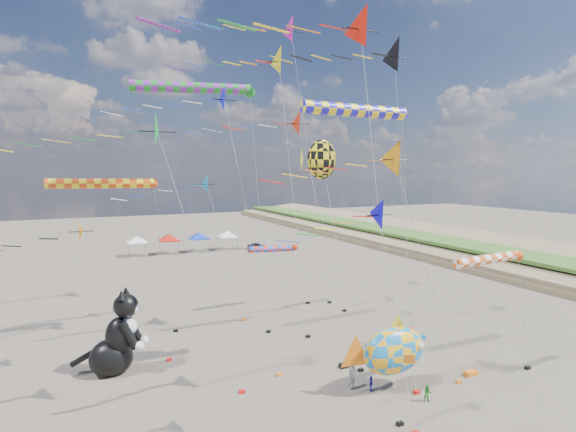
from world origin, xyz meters
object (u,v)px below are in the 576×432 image
(person_adult, at_px, (352,375))
(child_blue, at_px, (371,384))
(cat_inflatable, at_px, (115,331))
(fish_inflatable, at_px, (393,351))
(parked_car, at_px, (257,246))
(child_green, at_px, (428,394))

(person_adult, height_order, child_blue, person_adult)
(cat_inflatable, xyz_separation_m, fish_inflatable, (15.25, -9.91, -0.37))
(fish_inflatable, height_order, parked_car, fish_inflatable)
(cat_inflatable, relative_size, person_adult, 3.21)
(cat_inflatable, distance_m, fish_inflatable, 18.19)
(fish_inflatable, relative_size, person_adult, 3.32)
(person_adult, bearing_deg, cat_inflatable, 131.65)
(person_adult, xyz_separation_m, child_green, (3.18, -3.20, -0.39))
(child_blue, relative_size, parked_car, 0.29)
(child_blue, xyz_separation_m, parked_car, (12.23, 50.74, 0.08))
(cat_inflatable, height_order, person_adult, cat_inflatable)
(cat_inflatable, xyz_separation_m, child_blue, (13.93, -9.50, -2.41))
(cat_inflatable, bearing_deg, child_green, -14.06)
(child_blue, bearing_deg, parked_car, 37.95)
(child_green, bearing_deg, cat_inflatable, 168.68)
(parked_car, bearing_deg, fish_inflatable, -165.39)
(child_green, xyz_separation_m, child_blue, (-2.26, 2.47, -0.02))
(fish_inflatable, bearing_deg, cat_inflatable, 146.97)
(person_adult, distance_m, child_blue, 1.24)
(person_adult, xyz_separation_m, parked_car, (13.15, 50.02, -0.33))
(cat_inflatable, relative_size, fish_inflatable, 0.97)
(fish_inflatable, xyz_separation_m, child_green, (0.94, -2.06, -2.02))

